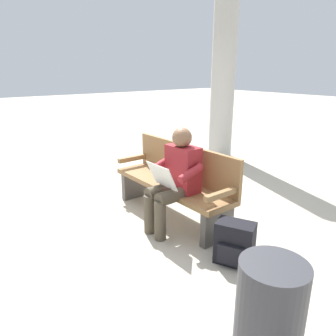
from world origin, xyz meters
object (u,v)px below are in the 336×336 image
(bench_near, at_px, (175,181))
(backpack, at_px, (235,243))
(person_seated, at_px, (175,177))
(support_pillar, at_px, (224,55))
(trash_bin, at_px, (269,318))

(bench_near, relative_size, backpack, 4.31)
(person_seated, xyz_separation_m, support_pillar, (1.97, -2.80, 1.42))
(person_seated, xyz_separation_m, backpack, (-0.89, -0.02, -0.42))
(bench_near, height_order, trash_bin, bench_near)
(person_seated, bearing_deg, bench_near, -39.22)
(person_seated, xyz_separation_m, trash_bin, (-1.75, 0.69, -0.26))
(bench_near, bearing_deg, person_seated, 140.78)
(bench_near, relative_size, trash_bin, 2.44)
(support_pillar, bearing_deg, bench_near, 123.20)
(bench_near, relative_size, person_seated, 1.53)
(backpack, bearing_deg, person_seated, 0.98)
(bench_near, xyz_separation_m, trash_bin, (-2.04, 0.92, -0.09))
(bench_near, height_order, support_pillar, support_pillar)
(backpack, bearing_deg, bench_near, -10.38)
(support_pillar, bearing_deg, person_seated, 125.13)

